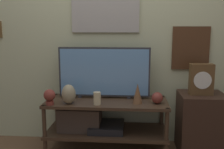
% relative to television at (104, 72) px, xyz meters
% --- Properties ---
extents(wall_back, '(6.40, 0.08, 2.70)m').
position_rel_television_xyz_m(wall_back, '(0.04, 0.19, 0.53)').
color(wall_back, beige).
rests_on(wall_back, ground_plane).
extents(media_console, '(1.26, 0.50, 0.55)m').
position_rel_television_xyz_m(media_console, '(-0.07, -0.11, -0.49)').
color(media_console, '#422D1E').
rests_on(media_console, ground_plane).
extents(television, '(0.98, 0.05, 0.55)m').
position_rel_television_xyz_m(television, '(0.00, 0.00, 0.00)').
color(television, '#333338').
rests_on(television, media_console).
extents(vase_slim_bronze, '(0.10, 0.10, 0.20)m').
position_rel_television_xyz_m(vase_slim_bronze, '(0.36, -0.18, -0.18)').
color(vase_slim_bronze, brown).
rests_on(vase_slim_bronze, media_console).
extents(vase_round_glass, '(0.12, 0.12, 0.12)m').
position_rel_television_xyz_m(vase_round_glass, '(0.55, -0.17, -0.23)').
color(vase_round_glass, brown).
rests_on(vase_round_glass, media_console).
extents(vase_urn_stoneware, '(0.14, 0.14, 0.20)m').
position_rel_television_xyz_m(vase_urn_stoneware, '(-0.33, -0.25, -0.19)').
color(vase_urn_stoneware, tan).
rests_on(vase_urn_stoneware, media_console).
extents(candle_jar, '(0.07, 0.07, 0.13)m').
position_rel_television_xyz_m(candle_jar, '(-0.04, -0.26, -0.22)').
color(candle_jar, beige).
rests_on(candle_jar, media_console).
extents(decorative_bust, '(0.12, 0.12, 0.16)m').
position_rel_television_xyz_m(decorative_bust, '(-0.51, -0.30, -0.20)').
color(decorative_bust, brown).
rests_on(decorative_bust, media_console).
extents(side_table, '(0.46, 0.43, 0.63)m').
position_rel_television_xyz_m(side_table, '(1.02, -0.07, -0.52)').
color(side_table, '#382319').
rests_on(side_table, ground_plane).
extents(mantel_clock, '(0.23, 0.11, 0.32)m').
position_rel_television_xyz_m(mantel_clock, '(1.00, -0.10, -0.04)').
color(mantel_clock, brown).
rests_on(mantel_clock, side_table).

